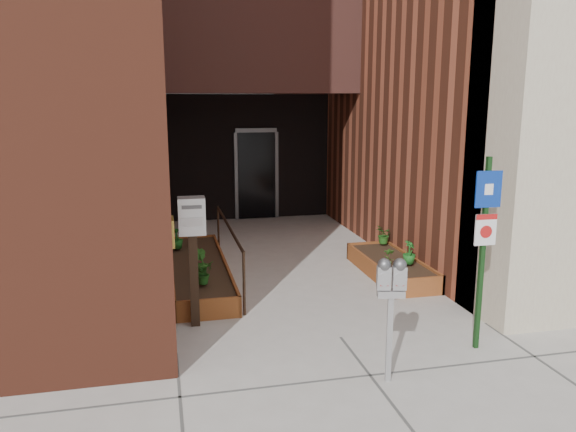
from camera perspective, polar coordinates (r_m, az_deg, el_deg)
ground at (r=7.13m, az=5.38°, el=-12.18°), size 80.00×80.00×0.00m
architecture at (r=13.37m, az=-4.90°, el=20.78°), size 20.00×14.60×10.00m
planter_left at (r=9.31m, az=-9.08°, el=-5.58°), size 0.90×3.60×0.30m
planter_right at (r=9.56m, az=10.41°, el=-5.16°), size 0.80×2.20×0.30m
handrail at (r=9.14m, az=-6.05°, el=-1.83°), size 0.04×3.34×0.90m
parking_meter at (r=5.81m, az=10.45°, el=-7.09°), size 0.31×0.17×1.33m
sign_post at (r=6.75m, az=19.33°, el=-1.70°), size 0.31×0.08×2.27m
payment_dropbox at (r=7.18m, az=-9.69°, el=-1.83°), size 0.34×0.26×1.69m
shrub_left_a at (r=8.13m, az=-8.64°, el=-5.72°), size 0.41×0.41×0.32m
shrub_left_b at (r=8.48m, az=-8.89°, el=-4.70°), size 0.31×0.31×0.40m
shrub_left_c at (r=10.08m, az=-11.21°, el=-2.20°), size 0.26×0.26×0.38m
shrub_left_d at (r=10.13m, az=-9.63°, el=-2.05°), size 0.27×0.27×0.38m
shrub_right_a at (r=9.20m, az=12.22°, el=-3.62°), size 0.30×0.30×0.37m
shrub_right_b at (r=8.95m, az=10.22°, el=-4.17°), size 0.21×0.21×0.31m
shrub_right_c at (r=10.36m, az=9.74°, el=-1.88°), size 0.32×0.32×0.34m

